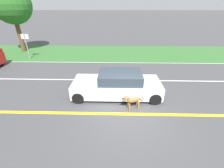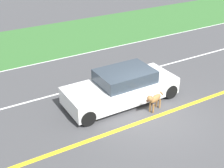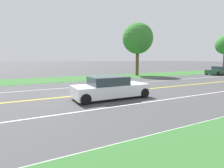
{
  "view_description": "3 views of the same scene",
  "coord_description": "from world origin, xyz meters",
  "px_view_note": "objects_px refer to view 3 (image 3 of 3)",
  "views": [
    {
      "loc": [
        -5.41,
        0.59,
        4.35
      ],
      "look_at": [
        1.28,
        0.76,
        0.86
      ],
      "focal_mm": 24.0,
      "sensor_mm": 36.0,
      "label": 1
    },
    {
      "loc": [
        -7.61,
        6.39,
        6.65
      ],
      "look_at": [
        1.32,
        1.13,
        1.1
      ],
      "focal_mm": 50.0,
      "sensor_mm": 36.0,
      "label": 2
    },
    {
      "loc": [
        11.02,
        -4.24,
        2.37
      ],
      "look_at": [
        1.86,
        0.5,
        0.91
      ],
      "focal_mm": 28.0,
      "sensor_mm": 36.0,
      "label": 3
    }
  ],
  "objects_px": {
    "oncoming_car": "(220,71)",
    "dog": "(92,88)",
    "ego_car": "(110,88)",
    "roadside_tree_left_near": "(138,39)"
  },
  "relations": [
    {
      "from": "dog",
      "to": "roadside_tree_left_near",
      "type": "relative_size",
      "value": 0.15
    },
    {
      "from": "ego_car",
      "to": "roadside_tree_left_near",
      "type": "distance_m",
      "value": 16.27
    },
    {
      "from": "oncoming_car",
      "to": "roadside_tree_left_near",
      "type": "relative_size",
      "value": 0.62
    },
    {
      "from": "oncoming_car",
      "to": "roadside_tree_left_near",
      "type": "bearing_deg",
      "value": 69.22
    },
    {
      "from": "roadside_tree_left_near",
      "to": "dog",
      "type": "bearing_deg",
      "value": -46.5
    },
    {
      "from": "ego_car",
      "to": "roadside_tree_left_near",
      "type": "xyz_separation_m",
      "value": [
        -11.69,
        10.31,
        4.67
      ]
    },
    {
      "from": "dog",
      "to": "roadside_tree_left_near",
      "type": "height_order",
      "value": "roadside_tree_left_near"
    },
    {
      "from": "ego_car",
      "to": "oncoming_car",
      "type": "height_order",
      "value": "ego_car"
    },
    {
      "from": "roadside_tree_left_near",
      "to": "ego_car",
      "type": "bearing_deg",
      "value": -41.41
    },
    {
      "from": "oncoming_car",
      "to": "dog",
      "type": "bearing_deg",
      "value": 103.8
    }
  ]
}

